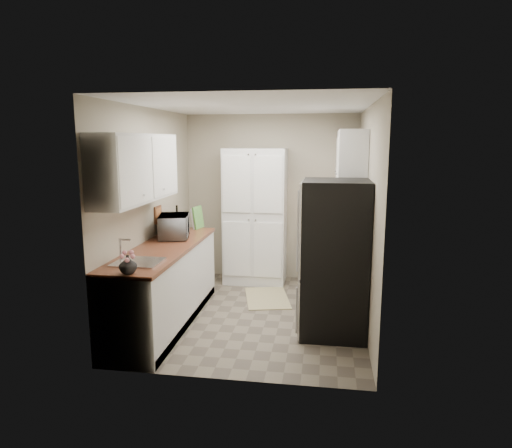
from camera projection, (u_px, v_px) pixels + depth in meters
name	position (u px, v px, depth m)	size (l,w,h in m)	color
ground	(255.00, 314.00, 5.64)	(3.20, 3.20, 0.00)	#665B4C
room_shell	(253.00, 182.00, 5.34)	(2.64, 3.24, 2.52)	#B4A891
pantry_cabinet	(255.00, 216.00, 6.77)	(0.90, 0.55, 2.00)	silver
base_cabinet_left	(165.00, 287.00, 5.29)	(0.60, 2.30, 0.88)	silver
countertop_left	(164.00, 248.00, 5.21)	(0.63, 2.33, 0.04)	brown
base_cabinet_right	(335.00, 258.00, 6.57)	(0.60, 0.80, 0.88)	silver
countertop_right	(336.00, 227.00, 6.49)	(0.63, 0.83, 0.04)	brown
electric_range	(335.00, 271.00, 5.79)	(0.71, 0.78, 1.13)	#B7B7BC
refrigerator	(335.00, 258.00, 4.95)	(0.70, 0.72, 1.70)	#B7B7BC
microwave	(174.00, 226.00, 5.64)	(0.52, 0.35, 0.29)	#A7A7AC
wine_bottle	(177.00, 219.00, 6.12)	(0.08, 0.08, 0.31)	black
flower_vase	(128.00, 264.00, 4.13)	(0.16, 0.16, 0.17)	silver
cutting_board	(198.00, 217.00, 6.25)	(0.02, 0.24, 0.31)	#51933E
toaster_oven	(334.00, 218.00, 6.42)	(0.32, 0.41, 0.24)	silver
fruit_basket	(333.00, 206.00, 6.37)	(0.26, 0.26, 0.11)	#E74C12
kitchen_mat	(267.00, 298.00, 6.19)	(0.55, 0.88, 0.01)	tan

